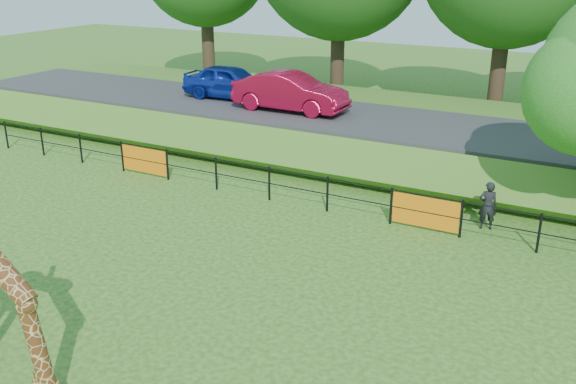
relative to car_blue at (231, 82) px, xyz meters
name	(u,v)px	position (x,y,z in m)	size (l,w,h in m)	color
ground	(157,346)	(7.61, -14.52, -2.13)	(90.00, 90.00, 0.00)	#1F5314
perimeter_fence	(327,194)	(7.61, -6.52, -1.58)	(28.07, 0.10, 1.10)	black
embankment	(408,133)	(7.61, 0.98, -1.48)	(40.00, 9.00, 1.30)	#1F5314
road	(396,123)	(7.61, -0.52, -0.77)	(40.00, 5.00, 0.12)	#2E2E30
car_blue	(231,82)	(0.00, 0.00, 0.00)	(1.69, 4.19, 1.43)	#152EB0
car_red	(290,92)	(3.30, -0.80, 0.04)	(1.60, 4.60, 1.51)	#A80C2F
visitor	(488,205)	(12.09, -5.58, -1.43)	(0.51, 0.34, 1.40)	black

